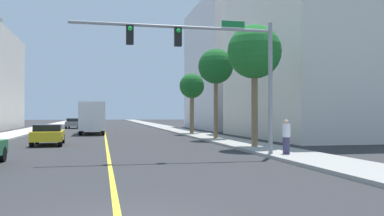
{
  "coord_description": "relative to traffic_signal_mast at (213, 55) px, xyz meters",
  "views": [
    {
      "loc": [
        -0.3,
        -7.38,
        2.0
      ],
      "look_at": [
        5.33,
        18.04,
        2.38
      ],
      "focal_mm": 38.09,
      "sensor_mm": 36.0,
      "label": 1
    }
  ],
  "objects": [
    {
      "name": "car_yellow",
      "position": [
        -8.27,
        9.55,
        -3.96
      ],
      "size": [
        2.03,
        4.29,
        1.32
      ],
      "rotation": [
        0.0,
        0.0,
        0.04
      ],
      "color": "gold",
      "rests_on": "ground"
    },
    {
      "name": "car_gray",
      "position": [
        -8.76,
        40.67,
        -3.93
      ],
      "size": [
        1.95,
        4.63,
        1.39
      ],
      "rotation": [
        0.0,
        0.0,
        -0.04
      ],
      "color": "slate",
      "rests_on": "ground"
    },
    {
      "name": "palm_near",
      "position": [
        3.65,
        4.18,
        0.85
      ],
      "size": [
        3.11,
        3.11,
        6.99
      ],
      "color": "brown",
      "rests_on": "sidewalk_right"
    },
    {
      "name": "lane_marking_center",
      "position": [
        -4.61,
        31.55,
        -4.66
      ],
      "size": [
        0.16,
        144.0,
        0.01
      ],
      "primitive_type": "cube",
      "color": "yellow",
      "rests_on": "ground"
    },
    {
      "name": "pedestrian",
      "position": [
        3.44,
        -0.35,
        -3.73
      ],
      "size": [
        0.38,
        0.38,
        1.58
      ],
      "rotation": [
        0.0,
        0.0,
        4.55
      ],
      "color": "#3F3859",
      "rests_on": "sidewalk_right"
    },
    {
      "name": "sidewalk_left",
      "position": [
        -13.11,
        31.55,
        -4.59
      ],
      "size": [
        2.94,
        168.0,
        0.15
      ],
      "primitive_type": "cube",
      "color": "beige",
      "rests_on": "ground"
    },
    {
      "name": "delivery_truck",
      "position": [
        -5.87,
        23.95,
        -3.0
      ],
      "size": [
        2.53,
        8.59,
        3.12
      ],
      "rotation": [
        0.0,
        0.0,
        0.02
      ],
      "color": "silver",
      "rests_on": "ground"
    },
    {
      "name": "palm_mid",
      "position": [
        3.66,
        12.38,
        0.94
      ],
      "size": [
        2.71,
        2.71,
        6.89
      ],
      "color": "brown",
      "rests_on": "sidewalk_right"
    },
    {
      "name": "building_right_far",
      "position": [
        12.96,
        33.89,
        3.52
      ],
      "size": [
        11.44,
        17.21,
        16.37
      ],
      "primitive_type": "cube",
      "color": "silver",
      "rests_on": "ground"
    },
    {
      "name": "traffic_signal_mast",
      "position": [
        0.0,
        0.0,
        0.0
      ],
      "size": [
        9.25,
        0.36,
        6.14
      ],
      "color": "gray",
      "rests_on": "sidewalk_right"
    },
    {
      "name": "palm_far",
      "position": [
        3.58,
        20.57,
        -0.05
      ],
      "size": [
        2.4,
        2.4,
        5.78
      ],
      "color": "brown",
      "rests_on": "sidewalk_right"
    },
    {
      "name": "ground",
      "position": [
        -4.61,
        31.55,
        -4.66
      ],
      "size": [
        192.0,
        192.0,
        0.0
      ],
      "primitive_type": "plane",
      "color": "#2D2D30"
    },
    {
      "name": "sidewalk_right",
      "position": [
        3.88,
        31.55,
        -4.59
      ],
      "size": [
        2.94,
        168.0,
        0.15
      ],
      "primitive_type": "cube",
      "color": "#9E9B93",
      "rests_on": "ground"
    },
    {
      "name": "building_right_near",
      "position": [
        14.33,
        13.82,
        4.31
      ],
      "size": [
        14.18,
        16.85,
        17.95
      ],
      "primitive_type": "cube",
      "color": "silver",
      "rests_on": "ground"
    }
  ]
}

